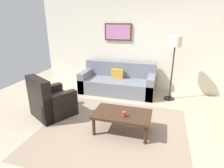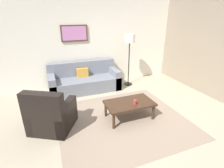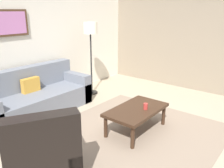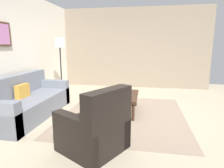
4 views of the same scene
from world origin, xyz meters
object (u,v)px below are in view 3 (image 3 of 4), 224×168
armchair_leather (43,158)px  lamp_standing (90,35)px  coffee_table (136,111)px  framed_artwork (8,23)px  couch_main (34,97)px  cup (146,106)px

armchair_leather → lamp_standing: (2.63, 1.71, 1.10)m
coffee_table → lamp_standing: lamp_standing is taller
coffee_table → framed_artwork: (-0.73, 2.48, 1.38)m
armchair_leather → couch_main: bearing=59.3°
framed_artwork → cup: bearing=-73.0°
couch_main → cup: 2.30m
couch_main → lamp_standing: 1.88m
armchair_leather → framed_artwork: (0.99, 2.30, 1.43)m
couch_main → armchair_leather: size_ratio=2.00×
armchair_leather → cup: size_ratio=10.63×
lamp_standing → framed_artwork: bearing=160.5°
armchair_leather → framed_artwork: size_ratio=1.33×
armchair_leather → lamp_standing: bearing=33.1°
couch_main → armchair_leather: bearing=-120.7°
couch_main → cup: size_ratio=21.20×
couch_main → coffee_table: 2.15m
couch_main → armchair_leather: 2.18m
armchair_leather → framed_artwork: 2.88m
armchair_leather → coffee_table: 1.73m
armchair_leather → framed_artwork: framed_artwork is taller
cup → couch_main: bearing=107.0°
cup → lamp_standing: (0.84, 2.03, 0.95)m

